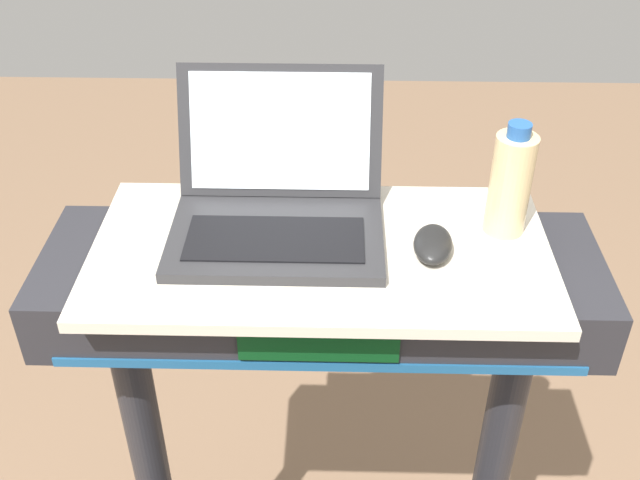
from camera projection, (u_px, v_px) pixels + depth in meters
desk_board at (321, 252)px, 1.20m from camera, size 0.72×0.37×0.02m
laptop at (277, 202)px, 1.22m from camera, size 0.34×0.30×0.22m
computer_mouse at (433, 244)px, 1.17m from camera, size 0.07×0.11×0.03m
water_bottle at (510, 183)px, 1.18m from camera, size 0.07×0.07×0.19m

